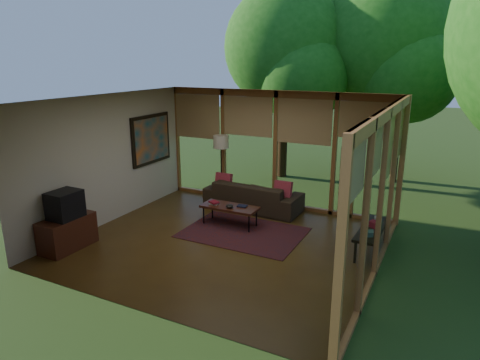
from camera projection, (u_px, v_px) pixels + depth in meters
The scene contains 25 objects.
floor at pixel (224, 243), 8.11m from camera, with size 5.50×5.50×0.00m, color brown.
ceiling at pixel (223, 99), 7.37m from camera, with size 5.50×5.50×0.00m, color white.
wall_left at pixel (108, 159), 8.93m from camera, with size 0.04×5.00×2.70m, color beige.
wall_front at pixel (131, 219), 5.59m from camera, with size 5.50×0.04×2.70m, color beige.
window_wall_back at pixel (276, 150), 9.89m from camera, with size 5.50×0.12×2.70m, color #9C6230.
window_wall_right at pixel (380, 196), 6.55m from camera, with size 0.12×5.00×2.70m, color #9C6230.
tree_nw at pixel (286, 48), 11.86m from camera, with size 3.43×3.43×5.40m.
tree_ne at pixel (385, 42), 11.55m from camera, with size 3.64×3.64×5.65m.
rug at pixel (243, 232), 8.60m from camera, with size 2.34×1.66×0.01m, color maroon.
sofa at pixel (253, 196), 9.88m from camera, with size 2.23×0.87×0.65m, color #332719.
pillow_left at pixel (224, 182), 10.09m from camera, with size 0.39×0.13×0.39m, color maroon.
pillow_right at pixel (283, 190), 9.44m from camera, with size 0.39×0.13×0.39m, color maroon.
ct_book_lower at pixel (214, 204), 8.99m from camera, with size 0.18×0.14×0.03m, color #A8A298.
ct_book_upper at pixel (214, 202), 8.98m from camera, with size 0.20×0.15×0.03m, color maroon.
ct_book_side at pixel (242, 206), 8.84m from camera, with size 0.20×0.15×0.03m, color black.
ct_bowl at pixel (230, 206), 8.77m from camera, with size 0.16×0.16×0.07m, color black.
media_cabinet at pixel (67, 233), 7.83m from camera, with size 0.50×1.00×0.60m, color #4B2114.
television at pixel (65, 205), 7.67m from camera, with size 0.45×0.55×0.50m, color black.
console_book_a at pixel (360, 232), 7.37m from camera, with size 0.23×0.17×0.08m, color #315750.
console_book_b at pixel (365, 223), 7.76m from camera, with size 0.23×0.17×0.10m, color maroon.
console_book_c at pixel (369, 217), 8.11m from camera, with size 0.21×0.15×0.06m, color #A8A298.
floor_lamp at pixel (221, 146), 10.05m from camera, with size 0.36×0.36×1.65m.
coffee_table at pixel (230, 208), 8.89m from camera, with size 1.20×0.50×0.43m.
side_console at pixel (364, 229), 7.74m from camera, with size 0.60×1.40×0.46m.
wall_painting at pixel (151, 139), 10.06m from camera, with size 0.06×1.35×1.15m.
Camera 1 is at (3.63, -6.53, 3.37)m, focal length 32.00 mm.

